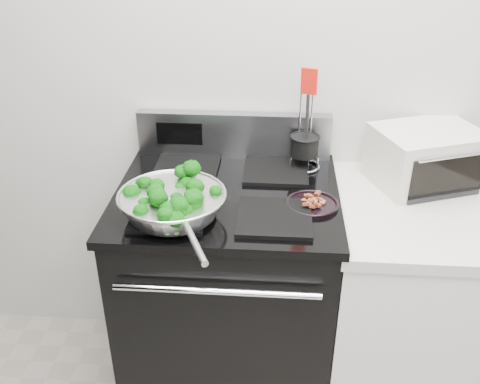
# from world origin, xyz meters

# --- Properties ---
(back_wall) EXTENTS (4.00, 0.02, 2.70)m
(back_wall) POSITION_xyz_m (0.00, 1.75, 1.35)
(back_wall) COLOR silver
(back_wall) RESTS_ON ground
(gas_range) EXTENTS (0.79, 0.69, 1.13)m
(gas_range) POSITION_xyz_m (-0.30, 1.41, 0.49)
(gas_range) COLOR black
(gas_range) RESTS_ON floor
(counter) EXTENTS (0.62, 0.68, 0.92)m
(counter) POSITION_xyz_m (0.39, 1.41, 0.46)
(counter) COLOR white
(counter) RESTS_ON floor
(skillet) EXTENTS (0.35, 0.53, 0.08)m
(skillet) POSITION_xyz_m (-0.46, 1.23, 1.00)
(skillet) COLOR silver
(skillet) RESTS_ON gas_range
(broccoli_pile) EXTENTS (0.28, 0.28, 0.10)m
(broccoli_pile) POSITION_xyz_m (-0.46, 1.23, 1.02)
(broccoli_pile) COLOR black
(broccoli_pile) RESTS_ON skillet
(bacon_plate) EXTENTS (0.18, 0.18, 0.04)m
(bacon_plate) POSITION_xyz_m (-0.00, 1.34, 0.97)
(bacon_plate) COLOR black
(bacon_plate) RESTS_ON gas_range
(utensil_holder) EXTENTS (0.13, 0.13, 0.39)m
(utensil_holder) POSITION_xyz_m (-0.03, 1.63, 1.02)
(utensil_holder) COLOR silver
(utensil_holder) RESTS_ON gas_range
(toaster_oven) EXTENTS (0.44, 0.39, 0.21)m
(toaster_oven) POSITION_xyz_m (0.42, 1.60, 1.02)
(toaster_oven) COLOR beige
(toaster_oven) RESTS_ON counter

